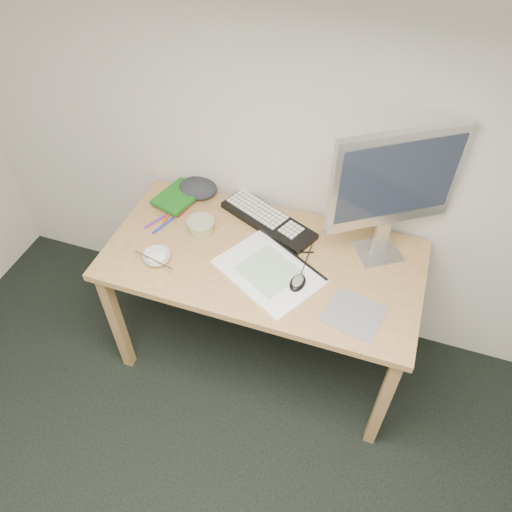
{
  "coord_description": "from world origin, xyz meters",
  "views": [
    {
      "loc": [
        0.37,
        -0.0,
        2.36
      ],
      "look_at": [
        -0.1,
        1.36,
        0.83
      ],
      "focal_mm": 35.0,
      "sensor_mm": 36.0,
      "label": 1
    }
  ],
  "objects": [
    {
      "name": "desk",
      "position": [
        -0.09,
        1.43,
        0.67
      ],
      "size": [
        1.4,
        0.7,
        0.75
      ],
      "color": "tan",
      "rests_on": "ground"
    },
    {
      "name": "mousepad",
      "position": [
        0.35,
        1.25,
        0.75
      ],
      "size": [
        0.26,
        0.24,
        0.0
      ],
      "primitive_type": "cube",
      "rotation": [
        0.0,
        0.0,
        -0.2
      ],
      "color": "gray",
      "rests_on": "desk"
    },
    {
      "name": "sketchpad",
      "position": [
        -0.04,
        1.35,
        0.76
      ],
      "size": [
        0.52,
        0.47,
        0.01
      ],
      "primitive_type": "cube",
      "rotation": [
        0.0,
        0.0,
        -0.51
      ],
      "color": "white",
      "rests_on": "desk"
    },
    {
      "name": "keyboard",
      "position": [
        -0.14,
        1.65,
        0.76
      ],
      "size": [
        0.51,
        0.34,
        0.03
      ],
      "primitive_type": "cube",
      "rotation": [
        0.0,
        0.0,
        -0.42
      ],
      "color": "black",
      "rests_on": "desk"
    },
    {
      "name": "monitor",
      "position": [
        0.38,
        1.63,
        1.14
      ],
      "size": [
        0.47,
        0.33,
        0.63
      ],
      "rotation": [
        0.0,
        0.0,
        0.58
      ],
      "color": "silver",
      "rests_on": "desk"
    },
    {
      "name": "mouse",
      "position": [
        0.1,
        1.32,
        0.78
      ],
      "size": [
        0.07,
        0.11,
        0.03
      ],
      "primitive_type": "ellipsoid",
      "rotation": [
        0.0,
        0.0,
        -0.12
      ],
      "color": "black",
      "rests_on": "sketchpad"
    },
    {
      "name": "rice_bowl",
      "position": [
        -0.53,
        1.26,
        0.77
      ],
      "size": [
        0.15,
        0.15,
        0.04
      ],
      "primitive_type": "imported",
      "rotation": [
        0.0,
        0.0,
        -0.25
      ],
      "color": "white",
      "rests_on": "desk"
    },
    {
      "name": "chopsticks",
      "position": [
        -0.52,
        1.23,
        0.79
      ],
      "size": [
        0.2,
        0.06,
        0.02
      ],
      "primitive_type": "cylinder",
      "rotation": [
        0.0,
        1.57,
        -0.22
      ],
      "color": "silver",
      "rests_on": "rice_bowl"
    },
    {
      "name": "fruit_tub",
      "position": [
        -0.42,
        1.5,
        0.78
      ],
      "size": [
        0.14,
        0.14,
        0.06
      ],
      "primitive_type": "cylinder",
      "rotation": [
        0.0,
        0.0,
        -0.08
      ],
      "color": "#DBDF4E",
      "rests_on": "desk"
    },
    {
      "name": "book_red",
      "position": [
        -0.61,
        1.67,
        0.76
      ],
      "size": [
        0.2,
        0.24,
        0.02
      ],
      "primitive_type": "cube",
      "rotation": [
        0.0,
        0.0,
        -0.18
      ],
      "color": "maroon",
      "rests_on": "desk"
    },
    {
      "name": "book_green",
      "position": [
        -0.6,
        1.66,
        0.78
      ],
      "size": [
        0.22,
        0.26,
        0.02
      ],
      "primitive_type": "cube",
      "rotation": [
        0.0,
        0.0,
        -0.27
      ],
      "color": "#186318",
      "rests_on": "book_red"
    },
    {
      "name": "cloth_lump",
      "position": [
        -0.54,
        1.75,
        0.78
      ],
      "size": [
        0.18,
        0.16,
        0.07
      ],
      "primitive_type": "ellipsoid",
      "rotation": [
        0.0,
        0.0,
        0.14
      ],
      "color": "#272B2F",
      "rests_on": "desk"
    },
    {
      "name": "pencil_pink",
      "position": [
        -0.11,
        1.52,
        0.75
      ],
      "size": [
        0.15,
        0.08,
        0.01
      ],
      "primitive_type": "cylinder",
      "rotation": [
        0.0,
        1.57,
        -0.49
      ],
      "color": "pink",
      "rests_on": "desk"
    },
    {
      "name": "pencil_tan",
      "position": [
        -0.12,
        1.44,
        0.75
      ],
      "size": [
        0.19,
        0.07,
        0.01
      ],
      "primitive_type": "cylinder",
      "rotation": [
        0.0,
        1.57,
        -0.31
      ],
      "color": "tan",
      "rests_on": "desk"
    },
    {
      "name": "pencil_black",
      "position": [
        0.02,
        1.5,
        0.75
      ],
      "size": [
        0.19,
        0.07,
        0.01
      ],
      "primitive_type": "cylinder",
      "rotation": [
        0.0,
        1.57,
        0.34
      ],
      "color": "black",
      "rests_on": "desk"
    },
    {
      "name": "marker_blue",
      "position": [
        -0.6,
        1.47,
        0.76
      ],
      "size": [
        0.06,
        0.13,
        0.01
      ],
      "primitive_type": "cylinder",
      "rotation": [
        0.0,
        1.57,
        1.22
      ],
      "color": "#1D349F",
      "rests_on": "desk"
    },
    {
      "name": "marker_orange",
      "position": [
        -0.61,
        1.53,
        0.76
      ],
      "size": [
        0.01,
        0.12,
        0.01
      ],
      "primitive_type": "cylinder",
      "rotation": [
        0.0,
        1.57,
        1.56
      ],
      "color": "#C85217",
      "rests_on": "desk"
    },
    {
      "name": "marker_purple",
      "position": [
        -0.64,
        1.49,
        0.76
      ],
      "size": [
        0.07,
        0.12,
        0.01
      ],
      "primitive_type": "cylinder",
      "rotation": [
        0.0,
        1.57,
        1.09
      ],
      "color": "#6B258B",
      "rests_on": "desk"
    }
  ]
}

